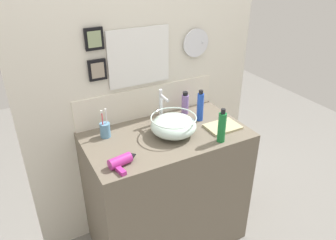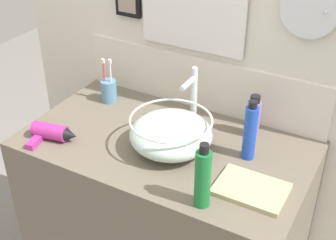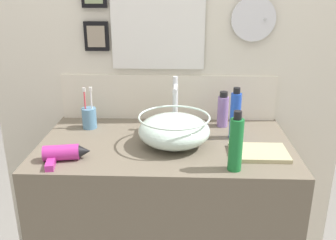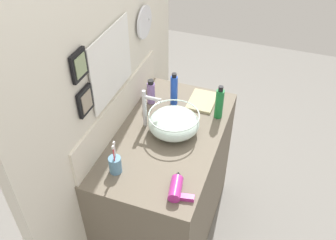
% 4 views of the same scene
% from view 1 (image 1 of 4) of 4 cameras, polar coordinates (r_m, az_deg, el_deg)
% --- Properties ---
extents(ground_plane, '(6.00, 6.00, 0.00)m').
position_cam_1_polar(ground_plane, '(2.69, -0.22, -19.32)').
color(ground_plane, gray).
extents(vanity_counter, '(1.05, 0.60, 0.91)m').
position_cam_1_polar(vanity_counter, '(2.38, -0.24, -11.91)').
color(vanity_counter, '#6B6051').
rests_on(vanity_counter, ground).
extents(back_panel, '(1.71, 0.10, 2.60)m').
position_cam_1_polar(back_panel, '(2.22, -4.31, 10.04)').
color(back_panel, silver).
rests_on(back_panel, ground).
extents(glass_bowl_sink, '(0.29, 0.29, 0.13)m').
position_cam_1_polar(glass_bowl_sink, '(2.08, 0.97, -0.95)').
color(glass_bowl_sink, silver).
rests_on(glass_bowl_sink, vanity_counter).
extents(faucet, '(0.02, 0.11, 0.25)m').
position_cam_1_polar(faucet, '(2.17, -1.13, 2.64)').
color(faucet, silver).
rests_on(faucet, vanity_counter).
extents(hair_drier, '(0.18, 0.15, 0.06)m').
position_cam_1_polar(hair_drier, '(1.83, -7.93, -7.04)').
color(hair_drier, '#B22D8C').
rests_on(hair_drier, vanity_counter).
extents(toothbrush_cup, '(0.06, 0.06, 0.19)m').
position_cam_1_polar(toothbrush_cup, '(2.10, -10.88, -1.68)').
color(toothbrush_cup, '#598CB2').
rests_on(toothbrush_cup, vanity_counter).
extents(lotion_bottle, '(0.05, 0.05, 0.17)m').
position_cam_1_polar(lotion_bottle, '(2.35, 2.99, 2.90)').
color(lotion_bottle, '#8C6BB2').
rests_on(lotion_bottle, vanity_counter).
extents(shampoo_bottle, '(0.05, 0.05, 0.22)m').
position_cam_1_polar(shampoo_bottle, '(2.02, 9.36, -1.18)').
color(shampoo_bottle, '#197233').
rests_on(shampoo_bottle, vanity_counter).
extents(soap_dispenser, '(0.04, 0.04, 0.22)m').
position_cam_1_polar(soap_dispenser, '(2.25, 5.64, 2.37)').
color(soap_dispenser, blue).
rests_on(soap_dispenser, vanity_counter).
extents(hand_towel, '(0.22, 0.16, 0.02)m').
position_cam_1_polar(hand_towel, '(2.21, 9.50, -1.16)').
color(hand_towel, tan).
rests_on(hand_towel, vanity_counter).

